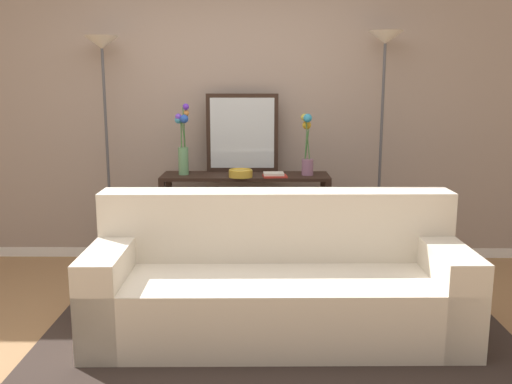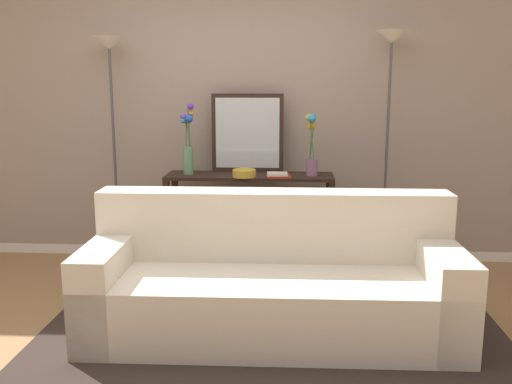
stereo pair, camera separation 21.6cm
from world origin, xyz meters
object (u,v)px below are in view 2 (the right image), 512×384
object	(u,v)px
console_table	(250,203)
book_stack	(278,175)
wall_mirror	(248,133)
book_row_under_console	(203,260)
vase_tall_flowers	(188,143)
floor_lamp_right	(390,85)
fruit_bowl	(244,173)
vase_short_flowers	(311,147)
couch	(272,285)
floor_lamp_left	(111,88)

from	to	relation	value
console_table	book_stack	world-z (taller)	book_stack
console_table	wall_mirror	distance (m)	0.61
book_row_under_console	wall_mirror	bearing A→B (deg)	23.07
wall_mirror	book_row_under_console	xyz separation A→B (m)	(-0.38, -0.16, -1.10)
wall_mirror	vase_tall_flowers	size ratio (longest dim) A/B	1.13
floor_lamp_right	fruit_bowl	world-z (taller)	floor_lamp_right
floor_lamp_right	wall_mirror	bearing A→B (deg)	175.88
floor_lamp_right	book_row_under_console	size ratio (longest dim) A/B	5.87
book_stack	book_row_under_console	size ratio (longest dim) A/B	0.61
console_table	book_row_under_console	world-z (taller)	console_table
book_row_under_console	floor_lamp_right	bearing A→B (deg)	2.86
console_table	vase_short_flowers	size ratio (longest dim) A/B	2.75
couch	console_table	xyz separation A→B (m)	(-0.24, 1.25, 0.26)
floor_lamp_right	book_stack	size ratio (longest dim) A/B	9.63
couch	book_row_under_console	xyz separation A→B (m)	(-0.65, 1.25, -0.26)
wall_mirror	vase_tall_flowers	world-z (taller)	wall_mirror
wall_mirror	vase_tall_flowers	distance (m)	0.52
couch	vase_short_flowers	bearing A→B (deg)	77.35
floor_lamp_right	book_row_under_console	world-z (taller)	floor_lamp_right
book_row_under_console	couch	bearing A→B (deg)	-62.48
console_table	wall_mirror	xyz separation A→B (m)	(-0.03, 0.16, 0.58)
couch	floor_lamp_right	world-z (taller)	floor_lamp_right
console_table	fruit_bowl	xyz separation A→B (m)	(-0.04, -0.12, 0.28)
wall_mirror	floor_lamp_right	bearing A→B (deg)	-4.12
console_table	floor_lamp_left	world-z (taller)	floor_lamp_left
floor_lamp_right	wall_mirror	xyz separation A→B (m)	(-1.17, 0.08, -0.41)
floor_lamp_right	wall_mirror	distance (m)	1.25
vase_tall_flowers	book_stack	distance (m)	0.80
floor_lamp_right	console_table	bearing A→B (deg)	-176.11
vase_tall_flowers	book_row_under_console	bearing A→B (deg)	3.69
vase_tall_flowers	book_stack	xyz separation A→B (m)	(0.76, -0.11, -0.24)
fruit_bowl	book_row_under_console	size ratio (longest dim) A/B	0.57
console_table	wall_mirror	world-z (taller)	wall_mirror
console_table	floor_lamp_left	distance (m)	1.53
wall_mirror	book_stack	size ratio (longest dim) A/B	3.23
book_stack	fruit_bowl	bearing A→B (deg)	-177.81
wall_mirror	fruit_bowl	distance (m)	0.42
couch	wall_mirror	size ratio (longest dim) A/B	3.48
floor_lamp_right	fruit_bowl	bearing A→B (deg)	-170.27
console_table	vase_tall_flowers	xyz separation A→B (m)	(-0.52, -0.01, 0.51)
book_stack	vase_tall_flowers	bearing A→B (deg)	171.96
vase_tall_flowers	couch	bearing A→B (deg)	-58.61
book_stack	vase_short_flowers	bearing A→B (deg)	19.59
couch	floor_lamp_right	xyz separation A→B (m)	(0.91, 1.32, 1.25)
couch	console_table	world-z (taller)	couch
console_table	couch	bearing A→B (deg)	-79.21
couch	wall_mirror	bearing A→B (deg)	100.77
vase_tall_flowers	vase_short_flowers	xyz separation A→B (m)	(1.03, -0.01, -0.03)
vase_tall_flowers	book_row_under_console	distance (m)	1.03
floor_lamp_right	vase_tall_flowers	xyz separation A→B (m)	(-1.66, -0.08, -0.48)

